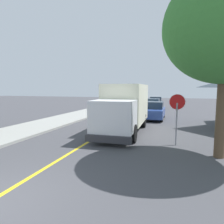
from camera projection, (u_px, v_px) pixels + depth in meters
name	position (u px, v px, depth m)	size (l,w,h in m)	color
centre_line_yellow	(109.00, 129.00, 14.68)	(0.16, 56.00, 0.01)	gold
box_truck	(125.00, 106.00, 13.65)	(2.62, 7.25, 3.20)	#F2EDCC
parked_car_near	(154.00, 111.00, 19.36)	(1.81, 4.40, 1.67)	#2D4793
parked_car_mid	(152.00, 106.00, 24.94)	(1.88, 4.43, 1.67)	silver
parked_car_far	(156.00, 103.00, 30.21)	(1.86, 4.42, 1.67)	black
stop_sign	(177.00, 110.00, 10.40)	(0.80, 0.10, 2.65)	gray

